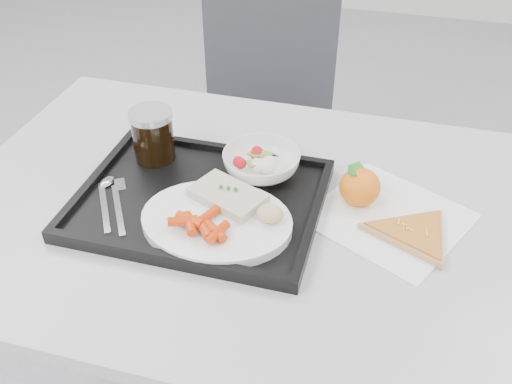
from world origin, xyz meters
TOP-DOWN VIEW (x-y plane):
  - table at (0.00, 0.30)m, footprint 1.20×0.80m
  - chair at (-0.20, 1.04)m, footprint 0.48×0.48m
  - tray at (-0.11, 0.28)m, footprint 0.45×0.35m
  - dinner_plate at (-0.06, 0.21)m, footprint 0.27×0.27m
  - fish_fillet at (-0.05, 0.27)m, footprint 0.15×0.13m
  - bread_roll at (0.04, 0.23)m, footprint 0.05×0.05m
  - salad_bowl at (-0.02, 0.38)m, footprint 0.15×0.15m
  - cola_glass at (-0.25, 0.38)m, footprint 0.09×0.09m
  - cutlery at (-0.27, 0.23)m, footprint 0.13×0.16m
  - napkin at (0.24, 0.33)m, footprint 0.33×0.33m
  - tangerine at (0.17, 0.36)m, footprint 0.10×0.10m
  - pizza_slice at (0.28, 0.29)m, footprint 0.20×0.20m
  - carrot_pile at (-0.07, 0.17)m, footprint 0.11×0.10m
  - salad_contents at (-0.03, 0.38)m, footprint 0.09×0.07m

SIDE VIEW (x-z plane):
  - chair at x=-0.20m, z-range 0.07..1.00m
  - table at x=0.00m, z-range 0.31..1.06m
  - napkin at x=0.24m, z-range 0.75..0.75m
  - tray at x=-0.11m, z-range 0.75..0.77m
  - pizza_slice at x=0.28m, z-range 0.75..0.77m
  - cutlery at x=-0.27m, z-range 0.76..0.77m
  - dinner_plate at x=-0.06m, z-range 0.77..0.78m
  - tangerine at x=0.17m, z-range 0.75..0.82m
  - salad_bowl at x=-0.02m, z-range 0.77..0.81m
  - fish_fillet at x=-0.05m, z-range 0.78..0.80m
  - carrot_pile at x=-0.07m, z-range 0.78..0.81m
  - bread_roll at x=0.04m, z-range 0.78..0.81m
  - salad_contents at x=-0.03m, z-range 0.79..0.81m
  - cola_glass at x=-0.25m, z-range 0.77..0.88m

